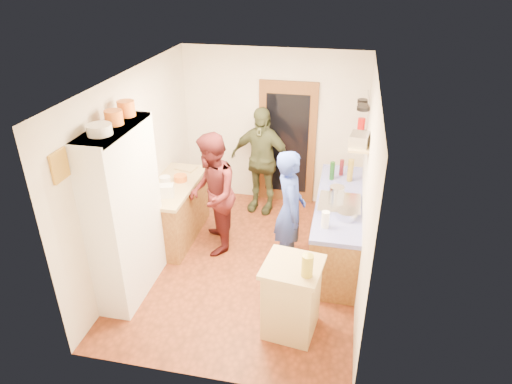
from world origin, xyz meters
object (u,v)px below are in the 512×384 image
(person_back, at_px, (262,161))
(island_base, at_px, (291,300))
(hutch_body, at_px, (125,214))
(right_counter_base, at_px, (337,228))
(person_hob, at_px, (293,212))
(person_left, at_px, (214,193))

(person_back, bearing_deg, island_base, -61.28)
(hutch_body, height_order, island_base, hutch_body)
(right_counter_base, distance_m, person_hob, 0.84)
(person_hob, distance_m, person_left, 1.16)
(person_hob, xyz_separation_m, person_left, (-1.14, 0.23, 0.04))
(person_left, height_order, person_back, person_back)
(hutch_body, xyz_separation_m, person_hob, (1.91, 0.89, -0.25))
(right_counter_base, relative_size, person_left, 1.24)
(island_base, xyz_separation_m, person_back, (-0.87, 2.69, 0.46))
(hutch_body, distance_m, person_back, 2.65)
(island_base, relative_size, person_left, 0.49)
(hutch_body, distance_m, person_left, 1.38)
(person_hob, distance_m, person_back, 1.62)
(right_counter_base, distance_m, person_left, 1.80)
(person_left, bearing_deg, person_hob, 62.53)
(person_back, bearing_deg, person_left, -98.76)
(island_base, bearing_deg, hutch_body, 170.89)
(hutch_body, bearing_deg, person_back, 62.98)
(right_counter_base, xyz_separation_m, person_hob, (-0.59, -0.41, 0.43))
(person_hob, height_order, person_back, person_back)
(hutch_body, height_order, person_left, hutch_body)
(hutch_body, relative_size, person_left, 1.24)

